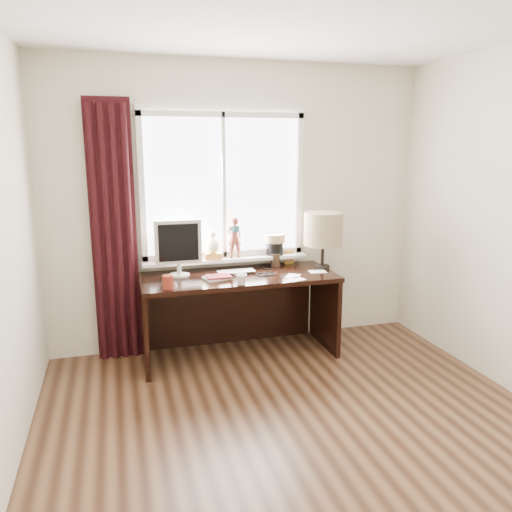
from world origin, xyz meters
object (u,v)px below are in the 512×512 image
object	(u,v)px
mug	(242,279)
red_cup	(168,282)
monitor	(178,245)
laptop	(236,272)
desk	(236,299)
table_lamp	(323,230)

from	to	relation	value
mug	red_cup	size ratio (longest dim) A/B	0.83
monitor	red_cup	bearing A→B (deg)	-110.14
laptop	mug	size ratio (longest dim) A/B	3.61
laptop	desk	size ratio (longest dim) A/B	0.19
laptop	monitor	xyz separation A→B (m)	(-0.50, 0.05, 0.26)
red_cup	monitor	size ratio (longest dim) A/B	0.22
laptop	red_cup	xyz separation A→B (m)	(-0.64, -0.32, 0.04)
mug	monitor	bearing A→B (deg)	137.66
table_lamp	mug	bearing A→B (deg)	-159.13
laptop	monitor	size ratio (longest dim) A/B	0.67
mug	red_cup	distance (m)	0.59
laptop	desk	distance (m)	0.26
desk	monitor	xyz separation A→B (m)	(-0.50, 0.02, 0.52)
laptop	mug	bearing A→B (deg)	-98.49
mug	desk	bearing A→B (deg)	82.86
red_cup	desk	world-z (taller)	red_cup
desk	table_lamp	distance (m)	1.01
laptop	table_lamp	size ratio (longest dim) A/B	0.64
laptop	monitor	world-z (taller)	monitor
red_cup	table_lamp	xyz separation A→B (m)	(1.44, 0.28, 0.31)
mug	table_lamp	distance (m)	0.96
laptop	mug	world-z (taller)	mug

